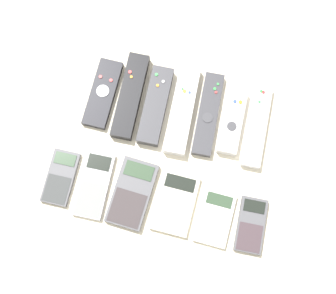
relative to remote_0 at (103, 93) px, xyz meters
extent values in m
plane|color=beige|center=(0.19, -0.12, -0.01)|extent=(3.00, 3.00, 0.00)
cube|color=black|center=(0.00, 0.00, 0.00)|extent=(0.06, 0.17, 0.02)
cylinder|color=silver|center=(0.00, 0.00, 0.01)|extent=(0.03, 0.03, 0.00)
cylinder|color=red|center=(0.01, 0.03, 0.01)|extent=(0.01, 0.01, 0.00)
cylinder|color=red|center=(-0.02, 0.04, 0.01)|extent=(0.01, 0.01, 0.00)
cube|color=black|center=(0.07, 0.01, 0.00)|extent=(0.06, 0.22, 0.03)
cylinder|color=orange|center=(0.06, 0.05, 0.02)|extent=(0.01, 0.01, 0.00)
cylinder|color=red|center=(0.05, 0.06, 0.02)|extent=(0.01, 0.01, 0.00)
cube|color=#333338|center=(0.13, 0.00, 0.01)|extent=(0.06, 0.20, 0.03)
cylinder|color=silver|center=(0.14, 0.06, 0.02)|extent=(0.01, 0.01, 0.00)
cylinder|color=green|center=(0.12, 0.07, 0.02)|extent=(0.01, 0.01, 0.00)
cylinder|color=orange|center=(0.13, 0.04, 0.02)|extent=(0.01, 0.01, 0.00)
cube|color=silver|center=(0.20, 0.00, 0.01)|extent=(0.06, 0.22, 0.03)
cylinder|color=green|center=(0.18, 0.05, 0.02)|extent=(0.01, 0.01, 0.00)
cylinder|color=yellow|center=(0.19, 0.05, 0.02)|extent=(0.01, 0.01, 0.00)
cylinder|color=silver|center=(0.20, 0.05, 0.02)|extent=(0.01, 0.01, 0.00)
cylinder|color=blue|center=(0.20, 0.05, 0.02)|extent=(0.01, 0.01, 0.00)
cube|color=#333338|center=(0.26, 0.01, 0.00)|extent=(0.06, 0.21, 0.02)
cylinder|color=#38383D|center=(0.26, 0.00, 0.01)|extent=(0.03, 0.03, 0.00)
cylinder|color=green|center=(0.27, 0.09, 0.01)|extent=(0.01, 0.01, 0.00)
cylinder|color=green|center=(0.26, 0.07, 0.01)|extent=(0.01, 0.01, 0.00)
cylinder|color=red|center=(0.27, 0.06, 0.01)|extent=(0.01, 0.01, 0.00)
cube|color=silver|center=(0.32, 0.01, 0.00)|extent=(0.05, 0.16, 0.03)
cylinder|color=#38383D|center=(0.32, -0.01, 0.02)|extent=(0.02, 0.02, 0.00)
cylinder|color=blue|center=(0.31, 0.05, 0.02)|extent=(0.01, 0.01, 0.00)
cylinder|color=orange|center=(0.33, 0.05, 0.02)|extent=(0.01, 0.01, 0.00)
cube|color=silver|center=(0.38, 0.01, 0.00)|extent=(0.05, 0.20, 0.02)
cylinder|color=red|center=(0.38, 0.09, 0.01)|extent=(0.01, 0.01, 0.00)
cylinder|color=green|center=(0.37, 0.09, 0.01)|extent=(0.01, 0.01, 0.00)
cylinder|color=green|center=(0.37, 0.06, 0.01)|extent=(0.01, 0.01, 0.00)
cube|color=#4C4C51|center=(-0.04, -0.22, 0.00)|extent=(0.06, 0.13, 0.01)
cube|color=#2D422D|center=(-0.04, -0.18, 0.01)|extent=(0.05, 0.03, 0.00)
cube|color=#343637|center=(-0.04, -0.25, 0.01)|extent=(0.06, 0.06, 0.00)
cube|color=#B2B2B7|center=(0.04, -0.22, 0.00)|extent=(0.07, 0.16, 0.01)
cube|color=black|center=(0.04, -0.17, 0.01)|extent=(0.05, 0.04, 0.00)
cube|color=gray|center=(0.04, -0.26, 0.01)|extent=(0.06, 0.08, 0.00)
cube|color=#4C4C51|center=(0.13, -0.22, 0.00)|extent=(0.09, 0.16, 0.02)
cube|color=#2D422D|center=(0.13, -0.17, 0.01)|extent=(0.07, 0.04, 0.00)
cube|color=#342E2F|center=(0.13, -0.25, 0.01)|extent=(0.08, 0.08, 0.00)
cube|color=beige|center=(0.23, -0.22, 0.00)|extent=(0.09, 0.14, 0.01)
cube|color=black|center=(0.23, -0.17, 0.01)|extent=(0.07, 0.03, 0.00)
cube|color=gray|center=(0.23, -0.25, 0.01)|extent=(0.08, 0.07, 0.00)
cube|color=silver|center=(0.33, -0.23, 0.00)|extent=(0.08, 0.12, 0.01)
cube|color=#2D422D|center=(0.33, -0.19, 0.01)|extent=(0.06, 0.03, 0.00)
cube|color=tan|center=(0.33, -0.26, 0.01)|extent=(0.07, 0.06, 0.00)
cube|color=#4C4C51|center=(0.41, -0.22, 0.00)|extent=(0.07, 0.13, 0.02)
cube|color=black|center=(0.41, -0.18, 0.01)|extent=(0.05, 0.03, 0.00)
cube|color=#3C2F34|center=(0.41, -0.25, 0.01)|extent=(0.06, 0.06, 0.00)
camera|label=1|loc=(0.25, -0.34, 1.07)|focal=50.00mm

